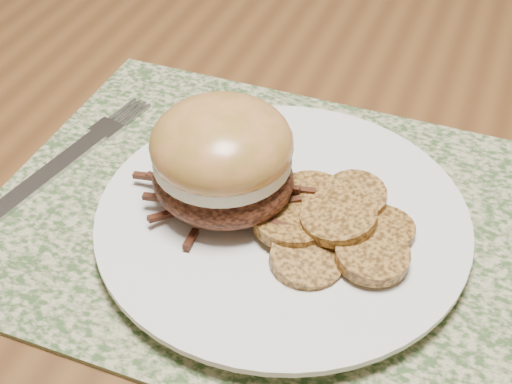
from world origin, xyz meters
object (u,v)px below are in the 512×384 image
dinner_plate (282,221)px  fork (66,161)px  dining_table (186,135)px  pork_sandwich (222,158)px

dinner_plate → fork: bearing=177.4°
dining_table → dinner_plate: dinner_plate is taller
fork → pork_sandwich: bearing=7.0°
dinner_plate → dining_table: bearing=133.8°
dinner_plate → fork: size_ratio=1.27×
dining_table → pork_sandwich: size_ratio=11.31×
pork_sandwich → dinner_plate: bearing=19.0°
dinner_plate → fork: (-0.19, 0.01, -0.01)m
pork_sandwich → fork: size_ratio=0.65×
dinner_plate → fork: 0.19m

